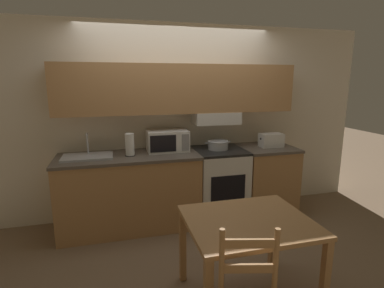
{
  "coord_description": "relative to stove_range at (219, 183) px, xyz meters",
  "views": [
    {
      "loc": [
        -0.83,
        -3.94,
        1.83
      ],
      "look_at": [
        0.05,
        -0.59,
        1.09
      ],
      "focal_mm": 28.0,
      "sensor_mm": 36.0,
      "label": 1
    }
  ],
  "objects": [
    {
      "name": "cooking_pot",
      "position": [
        -0.02,
        0.02,
        0.53
      ],
      "size": [
        0.36,
        0.28,
        0.11
      ],
      "color": "#B7BABF",
      "rests_on": "stove_range"
    },
    {
      "name": "toaster",
      "position": [
        0.73,
        -0.03,
        0.56
      ],
      "size": [
        0.32,
        0.18,
        0.18
      ],
      "color": "white",
      "rests_on": "lower_counter_right_stub"
    },
    {
      "name": "stove_range",
      "position": [
        0.0,
        0.0,
        0.0
      ],
      "size": [
        0.64,
        0.67,
        0.94
      ],
      "color": "white",
      "rests_on": "ground_plane"
    },
    {
      "name": "sink_basin",
      "position": [
        -1.65,
        -0.0,
        0.48
      ],
      "size": [
        0.57,
        0.37,
        0.27
      ],
      "color": "#B7BABF",
      "rests_on": "lower_counter_main"
    },
    {
      "name": "lower_counter_right_stub",
      "position": [
        0.68,
        -0.0,
        0.0
      ],
      "size": [
        0.72,
        0.7,
        0.94
      ],
      "color": "tan",
      "rests_on": "ground_plane"
    },
    {
      "name": "ground_plane",
      "position": [
        -0.49,
        0.33,
        -0.47
      ],
      "size": [
        16.0,
        16.0,
        0.0
      ],
      "primitive_type": "plane",
      "color": "#7F664C"
    },
    {
      "name": "dining_table",
      "position": [
        -0.32,
        -1.57,
        0.16
      ],
      "size": [
        0.99,
        0.84,
        0.73
      ],
      "color": "#B27F4C",
      "rests_on": "ground_plane"
    },
    {
      "name": "microwave",
      "position": [
        -0.68,
        0.11,
        0.6
      ],
      "size": [
        0.52,
        0.38,
        0.27
      ],
      "color": "white",
      "rests_on": "lower_counter_main"
    },
    {
      "name": "wall_back",
      "position": [
        -0.48,
        0.27,
        1.01
      ],
      "size": [
        5.45,
        0.38,
        2.55
      ],
      "color": "silver",
      "rests_on": "ground_plane"
    },
    {
      "name": "paper_towel_roll",
      "position": [
        -1.16,
        -0.03,
        0.6
      ],
      "size": [
        0.12,
        0.12,
        0.27
      ],
      "color": "black",
      "rests_on": "lower_counter_main"
    },
    {
      "name": "lower_counter_main",
      "position": [
        -1.18,
        -0.0,
        0.0
      ],
      "size": [
        1.7,
        0.7,
        0.94
      ],
      "color": "tan",
      "rests_on": "ground_plane"
    }
  ]
}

